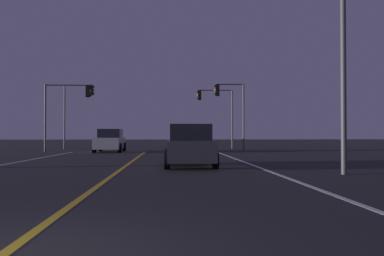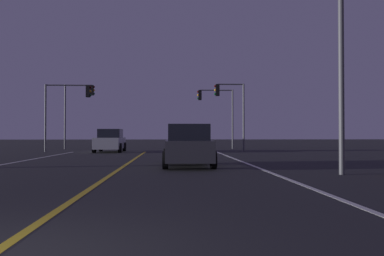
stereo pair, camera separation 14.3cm
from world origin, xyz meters
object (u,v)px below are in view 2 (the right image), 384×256
(car_lead_same_lane, at_px, (188,146))
(traffic_light_far_right, at_px, (216,105))
(traffic_light_far_left, at_px, (79,102))
(traffic_light_near_left, at_px, (68,101))
(car_oncoming, at_px, (110,141))
(traffic_light_near_right, at_px, (230,101))
(street_lamp_right_near, at_px, (329,15))

(car_lead_same_lane, relative_size, traffic_light_far_right, 0.80)
(traffic_light_far_left, bearing_deg, traffic_light_near_left, -84.95)
(car_oncoming, distance_m, traffic_light_near_right, 9.51)
(car_lead_same_lane, relative_size, traffic_light_far_left, 0.75)
(traffic_light_far_right, bearing_deg, car_oncoming, 35.63)
(traffic_light_near_left, bearing_deg, car_lead_same_lane, -59.35)
(traffic_light_near_left, bearing_deg, traffic_light_far_right, 25.11)
(street_lamp_right_near, bearing_deg, traffic_light_far_right, -87.22)
(car_oncoming, height_order, street_lamp_right_near, street_lamp_right_near)
(street_lamp_right_near, bearing_deg, car_oncoming, -60.61)
(traffic_light_near_left, distance_m, street_lamp_right_near, 21.96)
(traffic_light_near_left, bearing_deg, traffic_light_far_left, 95.05)
(car_oncoming, height_order, traffic_light_near_right, traffic_light_near_right)
(car_lead_same_lane, distance_m, traffic_light_near_left, 16.77)
(traffic_light_far_left, bearing_deg, traffic_light_far_right, -0.00)
(car_lead_same_lane, relative_size, traffic_light_near_right, 0.83)
(traffic_light_near_right, distance_m, street_lamp_right_near, 17.80)
(street_lamp_right_near, bearing_deg, car_lead_same_lane, -38.48)
(traffic_light_near_right, height_order, street_lamp_right_near, street_lamp_right_near)
(traffic_light_far_right, relative_size, traffic_light_far_left, 0.93)
(car_lead_same_lane, xyz_separation_m, traffic_light_far_left, (-8.90, 19.70, 3.40))
(traffic_light_near_right, xyz_separation_m, traffic_light_near_left, (-12.22, -0.00, -0.04))
(car_oncoming, relative_size, traffic_light_near_left, 0.85)
(traffic_light_near_left, bearing_deg, traffic_light_near_right, 0.00)
(traffic_light_near_right, bearing_deg, traffic_light_far_right, -85.02)
(car_lead_same_lane, relative_size, traffic_light_near_left, 0.85)
(car_lead_same_lane, xyz_separation_m, traffic_light_near_left, (-8.42, 14.20, 2.97))
(car_lead_same_lane, bearing_deg, traffic_light_near_left, 30.65)
(car_lead_same_lane, xyz_separation_m, traffic_light_near_right, (3.80, 14.20, 3.02))
(traffic_light_near_right, distance_m, traffic_light_far_right, 5.52)
(car_oncoming, relative_size, traffic_light_near_right, 0.83)
(traffic_light_near_left, relative_size, street_lamp_right_near, 0.61)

